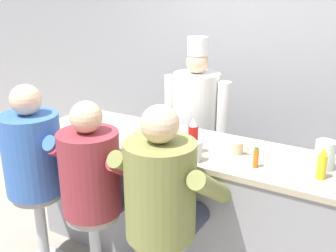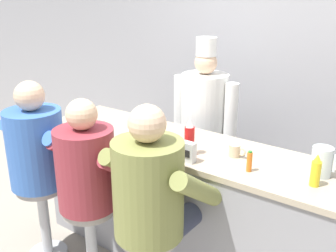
{
  "view_description": "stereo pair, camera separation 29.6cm",
  "coord_description": "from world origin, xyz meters",
  "px_view_note": "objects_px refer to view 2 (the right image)",
  "views": [
    {
      "loc": [
        1.22,
        -2.11,
        2.11
      ],
      "look_at": [
        -0.19,
        0.31,
        1.13
      ],
      "focal_mm": 42.0,
      "sensor_mm": 36.0,
      "label": 1
    },
    {
      "loc": [
        1.46,
        -1.95,
        2.11
      ],
      "look_at": [
        -0.19,
        0.31,
        1.13
      ],
      "focal_mm": 42.0,
      "sensor_mm": 36.0,
      "label": 2
    }
  ],
  "objects_px": {
    "hot_sauce_bottle_orange": "(249,162)",
    "diner_seated_blue": "(40,153)",
    "diner_seated_maroon": "(90,174)",
    "water_pitcher_clear": "(322,162)",
    "ketchup_bottle_red": "(189,138)",
    "napkin_dispenser_chrome": "(188,152)",
    "cook_in_whites_near": "(204,121)",
    "diner_seated_olive": "(152,194)",
    "cereal_bowl": "(173,144)",
    "breakfast_plate": "(140,132)",
    "mustard_bottle_yellow": "(316,171)",
    "coffee_mug_tan": "(235,151)"
  },
  "relations": [
    {
      "from": "ketchup_bottle_red",
      "to": "water_pitcher_clear",
      "type": "xyz_separation_m",
      "value": [
        0.84,
        0.2,
        -0.03
      ]
    },
    {
      "from": "hot_sauce_bottle_orange",
      "to": "napkin_dispenser_chrome",
      "type": "bearing_deg",
      "value": -164.81
    },
    {
      "from": "napkin_dispenser_chrome",
      "to": "diner_seated_olive",
      "type": "bearing_deg",
      "value": -94.15
    },
    {
      "from": "coffee_mug_tan",
      "to": "hot_sauce_bottle_orange",
      "type": "bearing_deg",
      "value": -41.3
    },
    {
      "from": "cereal_bowl",
      "to": "diner_seated_olive",
      "type": "distance_m",
      "value": 0.55
    },
    {
      "from": "breakfast_plate",
      "to": "cook_in_whites_near",
      "type": "height_order",
      "value": "cook_in_whites_near"
    },
    {
      "from": "water_pitcher_clear",
      "to": "diner_seated_blue",
      "type": "height_order",
      "value": "diner_seated_blue"
    },
    {
      "from": "hot_sauce_bottle_orange",
      "to": "breakfast_plate",
      "type": "distance_m",
      "value": 1.01
    },
    {
      "from": "breakfast_plate",
      "to": "diner_seated_blue",
      "type": "relative_size",
      "value": 0.17
    },
    {
      "from": "ketchup_bottle_red",
      "to": "diner_seated_olive",
      "type": "distance_m",
      "value": 0.51
    },
    {
      "from": "coffee_mug_tan",
      "to": "cook_in_whites_near",
      "type": "height_order",
      "value": "cook_in_whites_near"
    },
    {
      "from": "ketchup_bottle_red",
      "to": "mustard_bottle_yellow",
      "type": "distance_m",
      "value": 0.85
    },
    {
      "from": "ketchup_bottle_red",
      "to": "cereal_bowl",
      "type": "height_order",
      "value": "ketchup_bottle_red"
    },
    {
      "from": "breakfast_plate",
      "to": "diner_seated_blue",
      "type": "distance_m",
      "value": 0.79
    },
    {
      "from": "coffee_mug_tan",
      "to": "cereal_bowl",
      "type": "bearing_deg",
      "value": -165.08
    },
    {
      "from": "hot_sauce_bottle_orange",
      "to": "diner_seated_olive",
      "type": "xyz_separation_m",
      "value": [
        -0.42,
        -0.46,
        -0.16
      ]
    },
    {
      "from": "breakfast_plate",
      "to": "cereal_bowl",
      "type": "xyz_separation_m",
      "value": [
        0.38,
        -0.08,
        0.01
      ]
    },
    {
      "from": "mustard_bottle_yellow",
      "to": "breakfast_plate",
      "type": "xyz_separation_m",
      "value": [
        -1.4,
        0.06,
        -0.08
      ]
    },
    {
      "from": "coffee_mug_tan",
      "to": "diner_seated_blue",
      "type": "xyz_separation_m",
      "value": [
        -1.35,
        -0.62,
        -0.14
      ]
    },
    {
      "from": "ketchup_bottle_red",
      "to": "diner_seated_blue",
      "type": "distance_m",
      "value": 1.19
    },
    {
      "from": "cereal_bowl",
      "to": "cook_in_whites_near",
      "type": "bearing_deg",
      "value": 106.11
    },
    {
      "from": "diner_seated_blue",
      "to": "cook_in_whites_near",
      "type": "xyz_separation_m",
      "value": [
        0.66,
        1.34,
        0.03
      ]
    },
    {
      "from": "coffee_mug_tan",
      "to": "ketchup_bottle_red",
      "type": "bearing_deg",
      "value": -150.74
    },
    {
      "from": "breakfast_plate",
      "to": "cereal_bowl",
      "type": "height_order",
      "value": "cereal_bowl"
    },
    {
      "from": "hot_sauce_bottle_orange",
      "to": "diner_seated_blue",
      "type": "distance_m",
      "value": 1.6
    },
    {
      "from": "diner_seated_maroon",
      "to": "ketchup_bottle_red",
      "type": "bearing_deg",
      "value": 42.06
    },
    {
      "from": "water_pitcher_clear",
      "to": "breakfast_plate",
      "type": "relative_size",
      "value": 0.74
    },
    {
      "from": "ketchup_bottle_red",
      "to": "cereal_bowl",
      "type": "relative_size",
      "value": 1.88
    },
    {
      "from": "ketchup_bottle_red",
      "to": "breakfast_plate",
      "type": "bearing_deg",
      "value": 168.31
    },
    {
      "from": "napkin_dispenser_chrome",
      "to": "diner_seated_blue",
      "type": "xyz_separation_m",
      "value": [
        -1.13,
        -0.36,
        -0.17
      ]
    },
    {
      "from": "water_pitcher_clear",
      "to": "diner_seated_blue",
      "type": "xyz_separation_m",
      "value": [
        -1.91,
        -0.67,
        -0.2
      ]
    },
    {
      "from": "cook_in_whites_near",
      "to": "mustard_bottle_yellow",
      "type": "bearing_deg",
      "value": -33.26
    },
    {
      "from": "napkin_dispenser_chrome",
      "to": "diner_seated_maroon",
      "type": "xyz_separation_m",
      "value": [
        -0.58,
        -0.36,
        -0.19
      ]
    },
    {
      "from": "ketchup_bottle_red",
      "to": "hot_sauce_bottle_orange",
      "type": "distance_m",
      "value": 0.46
    },
    {
      "from": "hot_sauce_bottle_orange",
      "to": "water_pitcher_clear",
      "type": "distance_m",
      "value": 0.44
    },
    {
      "from": "napkin_dispenser_chrome",
      "to": "diner_seated_maroon",
      "type": "relative_size",
      "value": 0.1
    },
    {
      "from": "water_pitcher_clear",
      "to": "coffee_mug_tan",
      "type": "xyz_separation_m",
      "value": [
        -0.56,
        -0.05,
        -0.05
      ]
    },
    {
      "from": "mustard_bottle_yellow",
      "to": "coffee_mug_tan",
      "type": "height_order",
      "value": "mustard_bottle_yellow"
    },
    {
      "from": "breakfast_plate",
      "to": "cereal_bowl",
      "type": "bearing_deg",
      "value": -11.27
    },
    {
      "from": "hot_sauce_bottle_orange",
      "to": "diner_seated_maroon",
      "type": "xyz_separation_m",
      "value": [
        -0.97,
        -0.47,
        -0.19
      ]
    },
    {
      "from": "water_pitcher_clear",
      "to": "diner_seated_maroon",
      "type": "xyz_separation_m",
      "value": [
        -1.36,
        -0.67,
        -0.22
      ]
    },
    {
      "from": "napkin_dispenser_chrome",
      "to": "cook_in_whites_near",
      "type": "relative_size",
      "value": 0.08
    },
    {
      "from": "diner_seated_maroon",
      "to": "diner_seated_blue",
      "type": "bearing_deg",
      "value": 179.75
    },
    {
      "from": "cereal_bowl",
      "to": "diner_seated_olive",
      "type": "height_order",
      "value": "diner_seated_olive"
    },
    {
      "from": "cook_in_whites_near",
      "to": "coffee_mug_tan",
      "type": "bearing_deg",
      "value": -46.36
    },
    {
      "from": "hot_sauce_bottle_orange",
      "to": "diner_seated_maroon",
      "type": "distance_m",
      "value": 1.1
    },
    {
      "from": "ketchup_bottle_red",
      "to": "diner_seated_blue",
      "type": "relative_size",
      "value": 0.18
    },
    {
      "from": "breakfast_plate",
      "to": "napkin_dispenser_chrome",
      "type": "height_order",
      "value": "napkin_dispenser_chrome"
    },
    {
      "from": "water_pitcher_clear",
      "to": "coffee_mug_tan",
      "type": "relative_size",
      "value": 1.51
    },
    {
      "from": "cereal_bowl",
      "to": "water_pitcher_clear",
      "type": "bearing_deg",
      "value": 9.32
    }
  ]
}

